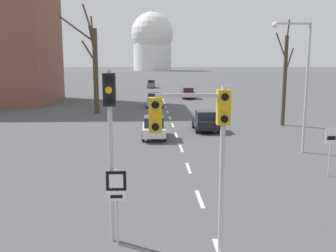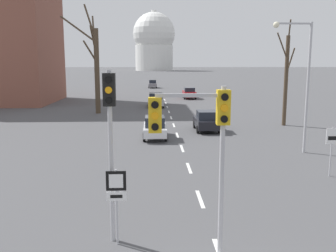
% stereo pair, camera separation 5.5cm
% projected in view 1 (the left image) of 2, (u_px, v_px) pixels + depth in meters
% --- Properties ---
extents(lane_stripe_1, '(0.16, 2.00, 0.01)m').
position_uv_depth(lane_stripe_1, '(200.00, 199.00, 15.23)').
color(lane_stripe_1, silver).
rests_on(lane_stripe_1, ground_plane).
extents(lane_stripe_2, '(0.16, 2.00, 0.01)m').
position_uv_depth(lane_stripe_2, '(188.00, 168.00, 19.66)').
color(lane_stripe_2, silver).
rests_on(lane_stripe_2, ground_plane).
extents(lane_stripe_3, '(0.16, 2.00, 0.01)m').
position_uv_depth(lane_stripe_3, '(181.00, 148.00, 24.09)').
color(lane_stripe_3, silver).
rests_on(lane_stripe_3, ground_plane).
extents(lane_stripe_4, '(0.16, 2.00, 0.01)m').
position_uv_depth(lane_stripe_4, '(176.00, 135.00, 28.52)').
color(lane_stripe_4, silver).
rests_on(lane_stripe_4, ground_plane).
extents(lane_stripe_5, '(0.16, 2.00, 0.01)m').
position_uv_depth(lane_stripe_5, '(173.00, 125.00, 32.94)').
color(lane_stripe_5, silver).
rests_on(lane_stripe_5, ground_plane).
extents(lane_stripe_6, '(0.16, 2.00, 0.01)m').
position_uv_depth(lane_stripe_6, '(170.00, 118.00, 37.37)').
color(lane_stripe_6, silver).
rests_on(lane_stripe_6, ground_plane).
extents(lane_stripe_7, '(0.16, 2.00, 0.01)m').
position_uv_depth(lane_stripe_7, '(168.00, 112.00, 41.80)').
color(lane_stripe_7, silver).
rests_on(lane_stripe_7, ground_plane).
extents(lane_stripe_8, '(0.16, 2.00, 0.01)m').
position_uv_depth(lane_stripe_8, '(166.00, 107.00, 46.23)').
color(lane_stripe_8, silver).
rests_on(lane_stripe_8, ground_plane).
extents(lane_stripe_9, '(0.16, 2.00, 0.01)m').
position_uv_depth(lane_stripe_9, '(164.00, 103.00, 50.66)').
color(lane_stripe_9, silver).
rests_on(lane_stripe_9, ground_plane).
extents(lane_stripe_10, '(0.16, 2.00, 0.01)m').
position_uv_depth(lane_stripe_10, '(163.00, 100.00, 55.09)').
color(lane_stripe_10, silver).
rests_on(lane_stripe_10, ground_plane).
extents(lane_stripe_11, '(0.16, 2.00, 0.01)m').
position_uv_depth(lane_stripe_11, '(162.00, 97.00, 59.52)').
color(lane_stripe_11, silver).
rests_on(lane_stripe_11, ground_plane).
extents(lane_stripe_12, '(0.16, 2.00, 0.01)m').
position_uv_depth(lane_stripe_12, '(161.00, 95.00, 63.95)').
color(lane_stripe_12, silver).
rests_on(lane_stripe_12, ground_plane).
extents(traffic_signal_near_left, '(0.36, 0.34, 5.29)m').
position_uv_depth(traffic_signal_near_left, '(110.00, 124.00, 11.07)').
color(traffic_signal_near_left, '#B2B2B7').
rests_on(traffic_signal_near_left, ground_plane).
extents(traffic_signal_centre_tall, '(2.23, 0.34, 4.86)m').
position_uv_depth(traffic_signal_centre_tall, '(199.00, 129.00, 10.28)').
color(traffic_signal_centre_tall, '#B2B2B7').
rests_on(traffic_signal_centre_tall, ground_plane).
extents(route_sign_post, '(0.60, 0.08, 2.37)m').
position_uv_depth(route_sign_post, '(116.00, 194.00, 11.16)').
color(route_sign_post, '#B2B2B7').
rests_on(route_sign_post, ground_plane).
extents(speed_limit_sign, '(0.60, 0.08, 2.43)m').
position_uv_depth(speed_limit_sign, '(331.00, 143.00, 17.99)').
color(speed_limit_sign, '#B2B2B7').
rests_on(speed_limit_sign, ground_plane).
extents(street_lamp_right, '(2.35, 0.36, 7.81)m').
position_uv_depth(street_lamp_right, '(300.00, 73.00, 22.23)').
color(street_lamp_right, '#B2B2B7').
rests_on(street_lamp_right, ground_plane).
extents(sedan_near_left, '(1.86, 3.81, 1.64)m').
position_uv_depth(sedan_near_left, '(206.00, 121.00, 30.20)').
color(sedan_near_left, black).
rests_on(sedan_near_left, ground_plane).
extents(sedan_near_right, '(1.84, 4.43, 1.69)m').
position_uv_depth(sedan_near_right, '(188.00, 93.00, 56.85)').
color(sedan_near_right, maroon).
rests_on(sedan_near_right, ground_plane).
extents(sedan_mid_centre, '(1.79, 4.03, 1.71)m').
position_uv_depth(sedan_mid_centre, '(151.00, 84.00, 80.26)').
color(sedan_mid_centre, slate).
rests_on(sedan_mid_centre, ground_plane).
extents(sedan_far_left, '(1.70, 3.90, 1.63)m').
position_uv_depth(sedan_far_left, '(154.00, 127.00, 27.19)').
color(sedan_far_left, silver).
rests_on(sedan_far_left, ground_plane).
extents(sedan_far_right, '(1.96, 4.51, 1.74)m').
position_uv_depth(sedan_far_right, '(154.00, 100.00, 46.31)').
color(sedan_far_right, '#B7B7BC').
rests_on(sedan_far_right, ground_plane).
extents(bare_tree_left_near, '(4.18, 4.27, 11.63)m').
position_uv_depth(bare_tree_left_near, '(94.00, 63.00, 39.92)').
color(bare_tree_left_near, '#473828').
rests_on(bare_tree_left_near, ground_plane).
extents(bare_tree_right_near, '(1.48, 1.41, 8.93)m').
position_uv_depth(bare_tree_right_near, '(285.00, 78.00, 32.23)').
color(bare_tree_right_near, '#473828').
rests_on(bare_tree_right_near, ground_plane).
extents(capitol_dome, '(26.57, 26.57, 37.53)m').
position_uv_depth(capitol_dome, '(152.00, 42.00, 237.42)').
color(capitol_dome, silver).
rests_on(capitol_dome, ground_plane).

